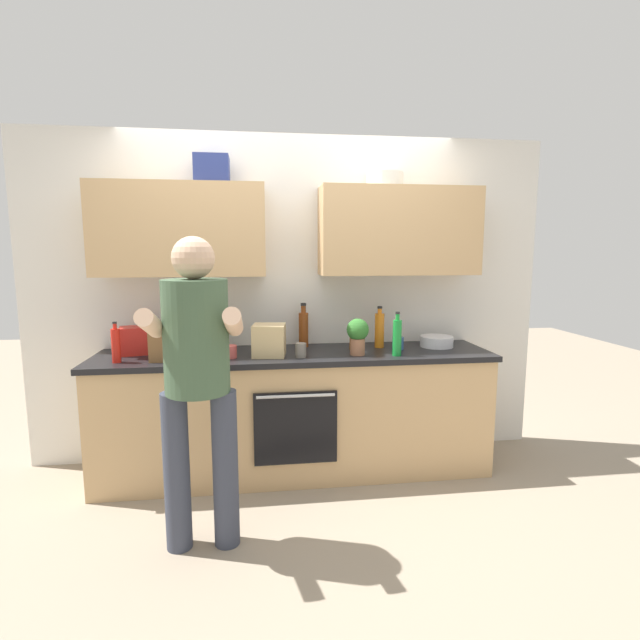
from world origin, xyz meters
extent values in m
plane|color=gray|center=(0.00, 0.00, 0.00)|extent=(12.00, 12.00, 0.00)
cube|color=silver|center=(0.00, 0.36, 1.25)|extent=(4.00, 0.06, 2.50)
cube|color=tan|center=(-0.80, 0.17, 1.77)|extent=(1.20, 0.32, 0.65)
cube|color=tan|center=(0.80, 0.17, 1.77)|extent=(1.20, 0.32, 0.65)
cylinder|color=silver|center=(0.69, 0.17, 2.15)|extent=(0.27, 0.27, 0.10)
cube|color=navy|center=(-0.57, 0.17, 2.20)|extent=(0.24, 0.20, 0.19)
cube|color=tan|center=(0.00, 0.00, 0.43)|extent=(2.80, 0.60, 0.86)
cube|color=black|center=(0.00, 0.00, 0.88)|extent=(2.84, 0.64, 0.04)
cube|color=black|center=(-0.03, -0.31, 0.45)|extent=(0.56, 0.02, 0.50)
cylinder|color=silver|center=(-0.03, -0.33, 0.68)|extent=(0.52, 0.02, 0.02)
cylinder|color=#383D4C|center=(-0.72, -0.85, 0.44)|extent=(0.14, 0.14, 0.88)
cylinder|color=#383D4C|center=(-0.46, -0.85, 0.44)|extent=(0.14, 0.14, 0.88)
cylinder|color=#3F593F|center=(-0.59, -0.85, 1.18)|extent=(0.34, 0.34, 0.60)
sphere|color=#D8AD8C|center=(-0.59, -0.85, 1.59)|extent=(0.22, 0.22, 0.22)
cylinder|color=#D8AD8C|center=(-0.79, -0.97, 1.27)|extent=(0.09, 0.31, 0.19)
cylinder|color=#D8AD8C|center=(-0.39, -0.97, 1.27)|extent=(0.09, 0.31, 0.19)
cylinder|color=red|center=(-1.19, -0.15, 1.01)|extent=(0.06, 0.06, 0.22)
cylinder|color=red|center=(-1.19, -0.15, 1.14)|extent=(0.02, 0.02, 0.04)
cylinder|color=black|center=(-1.19, -0.15, 1.17)|extent=(0.03, 0.03, 0.01)
cylinder|color=#198C33|center=(0.70, -0.19, 1.03)|extent=(0.06, 0.06, 0.25)
cylinder|color=#198C33|center=(0.70, -0.19, 1.17)|extent=(0.03, 0.03, 0.04)
cylinder|color=black|center=(0.70, -0.19, 1.20)|extent=(0.03, 0.03, 0.01)
cylinder|color=#8C4C14|center=(0.44, 0.06, 0.98)|extent=(0.06, 0.06, 0.16)
cylinder|color=#8C4C14|center=(0.44, 0.06, 1.08)|extent=(0.02, 0.02, 0.04)
cylinder|color=black|center=(0.44, 0.06, 1.11)|extent=(0.02, 0.02, 0.01)
cylinder|color=orange|center=(0.65, 0.11, 1.03)|extent=(0.07, 0.07, 0.26)
cylinder|color=orange|center=(0.65, 0.11, 1.18)|extent=(0.03, 0.03, 0.04)
cylinder|color=black|center=(0.65, 0.11, 1.21)|extent=(0.04, 0.04, 0.02)
cylinder|color=brown|center=(0.08, 0.21, 1.03)|extent=(0.07, 0.07, 0.26)
cylinder|color=brown|center=(0.08, 0.21, 1.19)|extent=(0.04, 0.04, 0.06)
cylinder|color=black|center=(0.08, 0.21, 1.23)|extent=(0.04, 0.04, 0.02)
cylinder|color=#BF4C47|center=(-0.46, -0.11, 0.94)|extent=(0.09, 0.09, 0.09)
cylinder|color=#33598C|center=(0.77, 0.02, 0.95)|extent=(0.09, 0.09, 0.09)
cylinder|color=slate|center=(0.02, -0.16, 0.95)|extent=(0.08, 0.08, 0.10)
cylinder|color=silver|center=(1.09, 0.08, 0.94)|extent=(0.25, 0.25, 0.08)
cube|color=brown|center=(-0.93, -0.13, 1.01)|extent=(0.10, 0.14, 0.21)
cylinder|color=black|center=(-0.94, -0.15, 1.14)|extent=(0.02, 0.02, 0.06)
cylinder|color=black|center=(-0.91, -0.11, 1.14)|extent=(0.02, 0.02, 0.06)
cylinder|color=#9E6647|center=(0.43, -0.13, 0.96)|extent=(0.10, 0.10, 0.12)
sphere|color=#2D6B28|center=(0.43, -0.13, 1.08)|extent=(0.16, 0.16, 0.16)
cube|color=beige|center=(-0.64, 0.08, 1.02)|extent=(0.24, 0.25, 0.24)
cube|color=tan|center=(-0.19, -0.08, 1.01)|extent=(0.25, 0.24, 0.22)
cube|color=red|center=(-1.14, 0.11, 1.00)|extent=(0.23, 0.21, 0.20)
camera|label=1|loc=(-0.26, -3.35, 1.62)|focal=26.65mm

